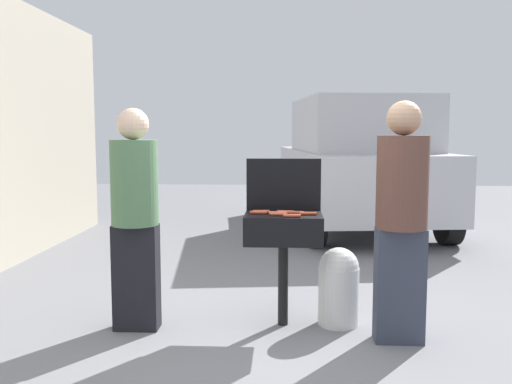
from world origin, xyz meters
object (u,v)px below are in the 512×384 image
hot_dog_3 (308,214)px  hot_dog_6 (279,214)px  hot_dog_8 (295,213)px  bbq_grill (283,232)px  hot_dog_4 (261,212)px  hot_dog_0 (286,212)px  person_left (135,211)px  hot_dog_5 (277,213)px  parked_minivan (357,163)px  propane_tank (339,285)px  hot_dog_2 (278,214)px  person_right (401,213)px  hot_dog_1 (259,213)px  hot_dog_7 (292,216)px

hot_dog_3 → hot_dog_6: 0.22m
hot_dog_3 → hot_dog_8: size_ratio=1.00×
bbq_grill → hot_dog_4: (-0.18, 0.04, 0.15)m
hot_dog_0 → hot_dog_3: (0.17, -0.07, 0.00)m
hot_dog_3 → person_left: 1.32m
hot_dog_5 → parked_minivan: size_ratio=0.03×
bbq_grill → person_left: bearing=-172.6°
propane_tank → person_left: bearing=-173.8°
hot_dog_2 → propane_tank: 0.75m
person_right → person_left: bearing=7.5°
hot_dog_0 → hot_dog_8: same height
hot_dog_5 → person_left: size_ratio=0.08×
hot_dog_0 → person_left: (-1.14, -0.17, 0.02)m
hot_dog_8 → person_left: size_ratio=0.08×
hot_dog_1 → parked_minivan: (1.33, 4.67, 0.13)m
bbq_grill → hot_dog_2: (-0.04, -0.09, 0.15)m
hot_dog_0 → person_right: (0.82, -0.34, 0.05)m
hot_dog_1 → hot_dog_3: (0.38, -0.03, 0.00)m
bbq_grill → hot_dog_6: hot_dog_6 is taller
hot_dog_8 → parked_minivan: size_ratio=0.03×
hot_dog_3 → person_right: 0.70m
hot_dog_2 → hot_dog_3: 0.23m
hot_dog_5 → hot_dog_0: bearing=36.8°
person_right → parked_minivan: (0.30, 4.97, 0.08)m
hot_dog_3 → hot_dog_7: size_ratio=1.00×
parked_minivan → hot_dog_3: bearing=71.8°
person_right → hot_dog_8: bearing=-10.1°
hot_dog_5 → hot_dog_8: bearing=8.9°
hot_dog_6 → hot_dog_7: 0.14m
parked_minivan → propane_tank: bearing=74.6°
hot_dog_0 → hot_dog_1: same height
propane_tank → hot_dog_4: bearing=178.5°
hot_dog_4 → hot_dog_5: size_ratio=1.00×
hot_dog_6 → hot_dog_4: bearing=143.6°
hot_dog_7 → hot_dog_8: (0.03, 0.16, 0.00)m
hot_dog_0 → parked_minivan: (1.12, 4.63, 0.13)m
hot_dog_8 → propane_tank: 0.67m
hot_dog_2 → hot_dog_8: size_ratio=1.00×
hot_dog_6 → hot_dog_7: size_ratio=1.00×
hot_dog_7 → parked_minivan: parked_minivan is taller
person_left → parked_minivan: 5.31m
hot_dog_8 → person_left: 1.23m
propane_tank → person_left: 1.68m
hot_dog_1 → hot_dog_7: bearing=-30.6°
hot_dog_0 → person_right: 0.89m
hot_dog_4 → propane_tank: hot_dog_4 is taller
bbq_grill → hot_dog_2: size_ratio=6.79×
hot_dog_2 → parked_minivan: 4.89m
hot_dog_6 → person_left: size_ratio=0.08×
hot_dog_0 → hot_dog_8: size_ratio=1.00×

